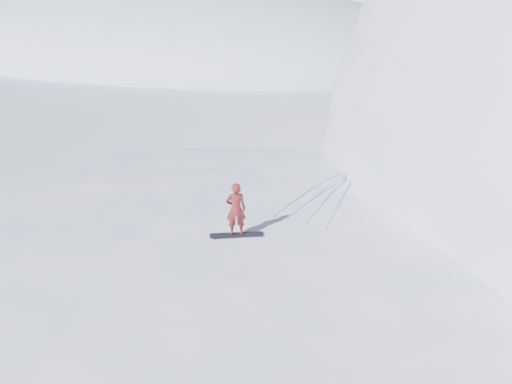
% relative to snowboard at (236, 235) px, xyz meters
% --- Properties ---
extents(ground, '(400.00, 400.00, 0.00)m').
position_rel_snowboard_xyz_m(ground, '(0.30, -0.64, -2.41)').
color(ground, white).
rests_on(ground, ground).
extents(near_ridge, '(36.00, 28.00, 4.80)m').
position_rel_snowboard_xyz_m(near_ridge, '(1.30, 2.36, -2.41)').
color(near_ridge, white).
rests_on(near_ridge, ground).
extents(far_ridge_a, '(120.00, 70.00, 28.00)m').
position_rel_snowboard_xyz_m(far_ridge_a, '(-69.70, 59.36, -2.41)').
color(far_ridge_a, white).
rests_on(far_ridge_a, ground).
extents(far_ridge_c, '(140.00, 90.00, 36.00)m').
position_rel_snowboard_xyz_m(far_ridge_c, '(-39.70, 109.36, -2.41)').
color(far_ridge_c, white).
rests_on(far_ridge_c, ground).
extents(wind_bumps, '(16.00, 14.40, 1.00)m').
position_rel_snowboard_xyz_m(wind_bumps, '(-0.26, 1.48, -2.41)').
color(wind_bumps, white).
rests_on(wind_bumps, ground).
extents(snowboard, '(1.40, 1.31, 0.03)m').
position_rel_snowboard_xyz_m(snowboard, '(0.00, 0.00, 0.00)').
color(snowboard, black).
rests_on(snowboard, near_ridge).
extents(snowboarder, '(0.71, 0.70, 1.65)m').
position_rel_snowboard_xyz_m(snowboarder, '(0.00, 0.00, 0.84)').
color(snowboarder, maroon).
rests_on(snowboarder, snowboard).
extents(vapor_plume, '(8.56, 6.84, 5.99)m').
position_rel_snowboard_xyz_m(vapor_plume, '(-64.46, 34.55, -2.41)').
color(vapor_plume, white).
rests_on(vapor_plume, ground).
extents(board_tracks, '(2.78, 5.96, 0.04)m').
position_rel_snowboard_xyz_m(board_tracks, '(0.35, 4.75, 0.01)').
color(board_tracks, silver).
rests_on(board_tracks, ground).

